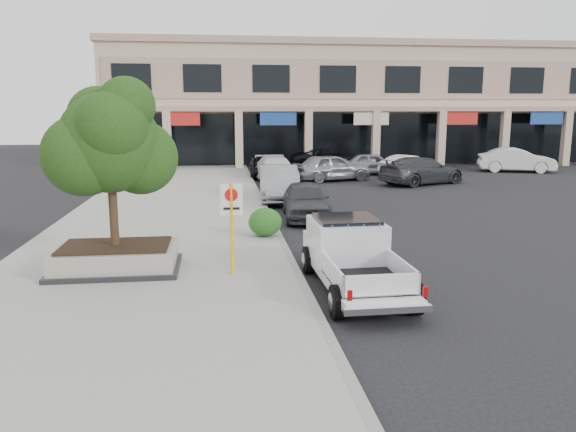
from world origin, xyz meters
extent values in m
plane|color=black|center=(0.00, 0.00, 0.00)|extent=(120.00, 120.00, 0.00)
cube|color=gray|center=(-5.50, 6.00, 0.07)|extent=(8.00, 52.00, 0.15)
cube|color=gray|center=(-1.55, 6.00, 0.07)|extent=(0.20, 52.00, 0.15)
cube|color=#CFAA91|center=(8.00, 34.00, 4.50)|extent=(40.00, 10.00, 9.00)
cube|color=tan|center=(8.00, 34.00, 9.25)|extent=(40.40, 10.40, 0.50)
cube|color=tan|center=(8.00, 27.90, 4.30)|extent=(40.00, 2.20, 0.35)
cube|color=#CFAA91|center=(-12.00, 27.05, 2.10)|extent=(0.55, 0.55, 4.20)
cube|color=black|center=(8.00, 28.95, 2.00)|extent=(39.20, 0.08, 3.90)
cube|color=black|center=(-6.17, 1.17, 0.21)|extent=(3.20, 2.20, 0.12)
cube|color=gray|center=(-6.17, 1.17, 0.52)|extent=(3.00, 2.00, 0.50)
cube|color=black|center=(-6.17, 1.17, 0.80)|extent=(2.70, 1.70, 0.06)
cylinder|color=#322613|center=(-6.17, 1.17, 1.93)|extent=(0.22, 0.22, 2.20)
sphere|color=black|center=(-6.17, 1.17, 3.43)|extent=(2.50, 2.50, 2.50)
sphere|color=black|center=(-5.47, 1.47, 3.03)|extent=(1.90, 1.90, 1.90)
sphere|color=black|center=(-6.47, 1.67, 4.03)|extent=(1.60, 1.60, 1.60)
cylinder|color=yellow|center=(-3.20, 0.47, 1.30)|extent=(0.09, 0.09, 2.30)
cube|color=white|center=(-3.20, 0.47, 2.05)|extent=(0.55, 0.03, 0.78)
cylinder|color=red|center=(-3.20, 0.44, 2.17)|extent=(0.32, 0.02, 0.32)
ellipsoid|color=#1D4B15|center=(-2.02, 4.66, 0.62)|extent=(1.10, 0.99, 0.93)
imported|color=#303235|center=(-0.11, 8.24, 0.73)|extent=(2.05, 4.42, 1.46)
imported|color=gray|center=(-0.68, 12.88, 0.82)|extent=(2.03, 5.07, 1.64)
imported|color=silver|center=(-0.15, 19.54, 0.75)|extent=(2.43, 5.30, 1.50)
imported|color=black|center=(-0.26, 22.59, 0.73)|extent=(2.71, 5.38, 1.46)
imported|color=gray|center=(3.28, 19.94, 0.82)|extent=(5.15, 3.31, 1.63)
imported|color=silver|center=(8.86, 21.99, 0.67)|extent=(4.32, 2.83, 1.35)
imported|color=#2F3135|center=(8.15, 17.80, 0.79)|extent=(5.85, 4.29, 1.58)
imported|color=black|center=(4.33, 26.63, 0.74)|extent=(5.48, 2.77, 1.48)
imported|color=gray|center=(6.74, 22.93, 0.72)|extent=(4.45, 2.41, 1.44)
imported|color=silver|center=(16.94, 23.21, 0.82)|extent=(5.30, 3.24, 1.65)
camera|label=1|loc=(-3.50, -13.27, 4.23)|focal=35.00mm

